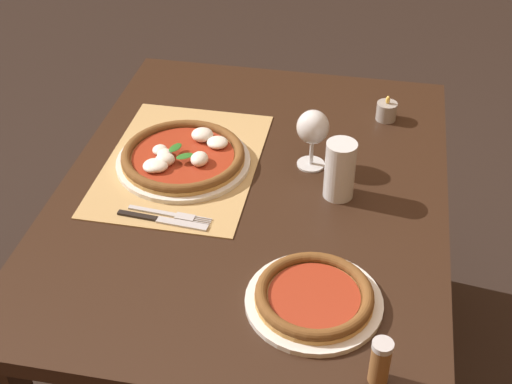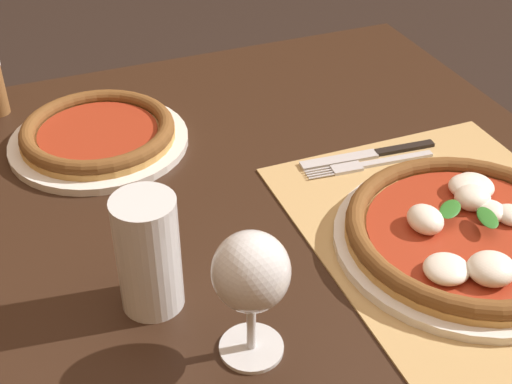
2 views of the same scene
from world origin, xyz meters
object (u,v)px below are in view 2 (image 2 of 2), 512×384
wine_glass (251,277)px  knife (368,155)px  pizza_near (468,232)px  pizza_far (98,135)px  fork (369,164)px  pint_glass (149,256)px

wine_glass → knife: wine_glass is taller
pizza_near → wine_glass: size_ratio=2.17×
pizza_far → fork: (-0.21, -0.36, -0.01)m
wine_glass → fork: wine_glass is taller
pizza_near → pint_glass: (0.05, 0.39, 0.05)m
fork → pizza_far: bearing=59.6°
pizza_far → knife: 0.41m
wine_glass → pint_glass: (0.11, 0.08, -0.04)m
fork → knife: 0.03m
pizza_near → fork: size_ratio=1.68×
fork → pint_glass: bearing=112.6°
pint_glass → fork: (0.15, -0.37, -0.06)m
pizza_near → fork: (0.20, 0.03, -0.02)m
knife → pint_glass: bearing=115.0°
pizza_near → fork: pizza_near is taller
wine_glass → pizza_near: bearing=-79.5°
wine_glass → fork: (0.26, -0.29, -0.10)m
pizza_near → pizza_far: bearing=42.7°
pizza_near → pint_glass: 0.40m
pizza_far → wine_glass: wine_glass is taller
wine_glass → knife: 0.43m
pizza_far → knife: (-0.19, -0.37, -0.01)m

